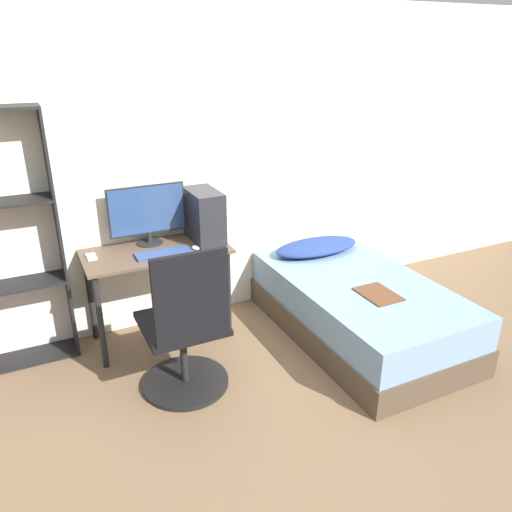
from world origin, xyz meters
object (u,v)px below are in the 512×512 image
at_px(office_chair, 186,338).
at_px(monitor, 147,213).
at_px(bed, 358,308).
at_px(keyboard, 163,253).
at_px(pc_tower, 204,216).

relative_size(office_chair, monitor, 1.82).
bearing_deg(bed, monitor, 150.97).
distance_m(office_chair, monitor, 1.06).
bearing_deg(office_chair, keyboard, 84.73).
bearing_deg(office_chair, bed, 3.64).
bearing_deg(pc_tower, keyboard, -157.93).
xyz_separation_m(keyboard, pc_tower, (0.38, 0.15, 0.19)).
height_order(bed, pc_tower, pc_tower).
relative_size(monitor, keyboard, 1.46).
distance_m(bed, keyboard, 1.58).
height_order(office_chair, monitor, monitor).
height_order(monitor, pc_tower, monitor).
relative_size(bed, pc_tower, 4.57).
distance_m(monitor, pc_tower, 0.43).
bearing_deg(keyboard, bed, -20.82).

